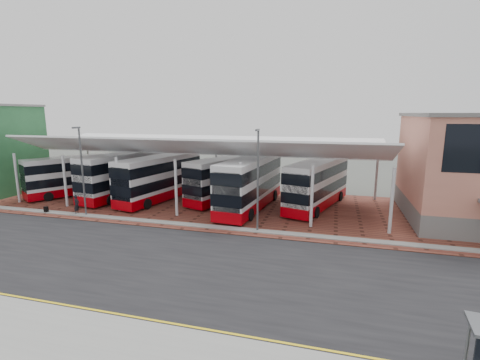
{
  "coord_description": "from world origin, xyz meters",
  "views": [
    {
      "loc": [
        7.65,
        -19.36,
        9.24
      ],
      "look_at": [
        -0.14,
        8.87,
        3.58
      ],
      "focal_mm": 26.0,
      "sensor_mm": 36.0,
      "label": 1
    }
  ],
  "objects": [
    {
      "name": "bus_3",
      "position": [
        -3.39,
        15.45,
        2.33
      ],
      "size": [
        6.14,
        11.3,
        4.57
      ],
      "rotation": [
        0.0,
        0.0,
        -0.34
      ],
      "color": "silver",
      "rests_on": "forecourt"
    },
    {
      "name": "suitcase",
      "position": [
        -18.16,
        6.0,
        0.36
      ],
      "size": [
        0.35,
        0.25,
        0.59
      ],
      "primitive_type": "cube",
      "color": "black",
      "rests_on": "forecourt"
    },
    {
      "name": "ground",
      "position": [
        0.0,
        0.0,
        0.0
      ],
      "size": [
        140.0,
        140.0,
        0.0
      ],
      "primitive_type": "plane",
      "color": "#494C46"
    },
    {
      "name": "yellow_line_near",
      "position": [
        0.0,
        -7.0,
        0.03
      ],
      "size": [
        120.0,
        0.12,
        0.01
      ],
      "primitive_type": "cube",
      "color": "yellow",
      "rests_on": "road"
    },
    {
      "name": "bus_0",
      "position": [
        -20.69,
        13.16,
        2.23
      ],
      "size": [
        7.57,
        10.32,
        4.37
      ],
      "rotation": [
        0.0,
        0.0,
        -0.54
      ],
      "color": "silver",
      "rests_on": "forecourt"
    },
    {
      "name": "bus_5",
      "position": [
        6.12,
        14.91,
        2.36
      ],
      "size": [
        5.76,
        11.51,
        4.63
      ],
      "rotation": [
        0.0,
        0.0,
        -0.3
      ],
      "color": "silver",
      "rests_on": "forecourt"
    },
    {
      "name": "lamp_west",
      "position": [
        -14.0,
        6.27,
        4.36
      ],
      "size": [
        0.16,
        0.9,
        8.07
      ],
      "color": "#4D4F53",
      "rests_on": "ground"
    },
    {
      "name": "sidewalk",
      "position": [
        0.0,
        -9.0,
        0.07
      ],
      "size": [
        120.0,
        4.0,
        0.14
      ],
      "primitive_type": "cube",
      "color": "gray",
      "rests_on": "ground"
    },
    {
      "name": "pedestrian",
      "position": [
        -15.02,
        6.39,
        0.97
      ],
      "size": [
        0.54,
        0.73,
        1.81
      ],
      "primitive_type": "imported",
      "rotation": [
        0.0,
        0.0,
        1.74
      ],
      "color": "black",
      "rests_on": "forecourt"
    },
    {
      "name": "bus_4",
      "position": [
        -0.13,
        12.64,
        2.53
      ],
      "size": [
        3.98,
        12.29,
        4.97
      ],
      "rotation": [
        0.0,
        0.0,
        -0.1
      ],
      "color": "silver",
      "rests_on": "forecourt"
    },
    {
      "name": "north_kerb",
      "position": [
        0.0,
        6.2,
        0.07
      ],
      "size": [
        120.0,
        0.8,
        0.14
      ],
      "primitive_type": "cube",
      "color": "gray",
      "rests_on": "ground"
    },
    {
      "name": "road",
      "position": [
        0.0,
        -1.0,
        0.01
      ],
      "size": [
        120.0,
        14.0,
        0.02
      ],
      "primitive_type": "cube",
      "color": "black",
      "rests_on": "ground"
    },
    {
      "name": "canopy",
      "position": [
        -6.0,
        13.94,
        5.8
      ],
      "size": [
        37.0,
        11.63,
        7.07
      ],
      "color": "silver",
      "rests_on": "ground"
    },
    {
      "name": "forecourt",
      "position": [
        2.0,
        13.0,
        0.03
      ],
      "size": [
        72.0,
        16.0,
        0.06
      ],
      "primitive_type": "cube",
      "color": "brown",
      "rests_on": "ground"
    },
    {
      "name": "bus_1",
      "position": [
        -14.79,
        13.89,
        2.48
      ],
      "size": [
        4.48,
        12.1,
        4.87
      ],
      "rotation": [
        0.0,
        0.0,
        -0.15
      ],
      "color": "silver",
      "rests_on": "forecourt"
    },
    {
      "name": "yellow_line_far",
      "position": [
        0.0,
        -6.7,
        0.03
      ],
      "size": [
        120.0,
        0.12,
        0.01
      ],
      "primitive_type": "cube",
      "color": "yellow",
      "rests_on": "road"
    },
    {
      "name": "lamp_east",
      "position": [
        2.0,
        6.27,
        4.36
      ],
      "size": [
        0.16,
        0.9,
        8.07
      ],
      "color": "#4D4F53",
      "rests_on": "ground"
    },
    {
      "name": "bus_2",
      "position": [
        -10.25,
        13.47,
        2.4
      ],
      "size": [
        4.84,
        11.74,
        4.72
      ],
      "rotation": [
        0.0,
        0.0,
        -0.2
      ],
      "color": "silver",
      "rests_on": "forecourt"
    }
  ]
}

